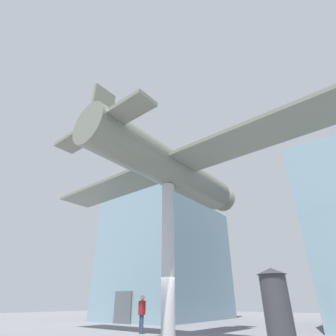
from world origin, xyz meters
name	(u,v)px	position (x,y,z in m)	size (l,w,h in m)	color
glass_pavilion_left	(169,260)	(-9.15, 13.15, 5.47)	(8.49, 12.87, 11.52)	#7593A3
support_pylon_central	(168,254)	(0.00, 0.00, 3.53)	(0.62, 0.62, 7.07)	#B7B7BC
suspended_airplane	(171,169)	(0.02, 0.24, 8.10)	(18.00, 12.13, 3.23)	slate
visitor_person	(142,311)	(-3.22, 2.06, 1.08)	(0.45, 0.33, 1.85)	#2D3D56
info_kiosk	(277,308)	(4.68, -0.33, 1.33)	(1.02, 1.02, 2.59)	#333338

